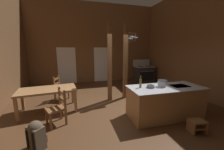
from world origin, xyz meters
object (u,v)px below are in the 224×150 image
object	(u,v)px
dining_table	(48,91)
mixing_bowl_on_counter	(151,86)
step_stool	(197,125)
ladderback_chair_by_post	(60,89)
stove_range	(144,74)
ladderback_chair_near_window	(58,108)
kitchen_island	(165,102)
backpack	(36,134)
stockpot_on_counter	(162,83)
bottle_tall_on_counter	(140,83)

from	to	relation	value
dining_table	mixing_bowl_on_counter	distance (m)	3.16
step_stool	ladderback_chair_by_post	xyz separation A→B (m)	(-3.34, 3.12, 0.27)
stove_range	ladderback_chair_near_window	world-z (taller)	stove_range
kitchen_island	stove_range	xyz separation A→B (m)	(1.55, 4.09, 0.03)
backpack	mixing_bowl_on_counter	xyz separation A→B (m)	(2.84, 0.51, 0.63)
step_stool	ladderback_chair_near_window	size ratio (longest dim) A/B	0.42
ladderback_chair_by_post	backpack	bearing A→B (deg)	-94.97
backpack	mixing_bowl_on_counter	bearing A→B (deg)	10.18
kitchen_island	mixing_bowl_on_counter	xyz separation A→B (m)	(-0.48, 0.04, 0.49)
stockpot_on_counter	mixing_bowl_on_counter	bearing A→B (deg)	-177.17
dining_table	mixing_bowl_on_counter	size ratio (longest dim) A/B	8.29
stove_range	mixing_bowl_on_counter	size ratio (longest dim) A/B	6.09
dining_table	backpack	distance (m)	1.80
ladderback_chair_near_window	ladderback_chair_by_post	xyz separation A→B (m)	(-0.08, 1.82, 0.00)
bottle_tall_on_counter	dining_table	bearing A→B (deg)	156.07
step_stool	ladderback_chair_near_window	xyz separation A→B (m)	(-3.25, 1.31, 0.27)
step_stool	stockpot_on_counter	distance (m)	1.31
step_stool	ladderback_chair_by_post	world-z (taller)	ladderback_chair_by_post
stove_range	backpack	bearing A→B (deg)	-136.84
kitchen_island	backpack	bearing A→B (deg)	-171.98
stockpot_on_counter	mixing_bowl_on_counter	world-z (taller)	stockpot_on_counter
backpack	bottle_tall_on_counter	world-z (taller)	bottle_tall_on_counter
step_stool	mixing_bowl_on_counter	distance (m)	1.42
stove_range	stockpot_on_counter	xyz separation A→B (m)	(-1.64, -4.03, 0.52)
stove_range	kitchen_island	bearing A→B (deg)	-110.74
backpack	bottle_tall_on_counter	xyz separation A→B (m)	(2.57, 0.61, 0.72)
stove_range	backpack	size ratio (longest dim) A/B	2.21
stove_range	step_stool	bearing A→B (deg)	-104.51
ladderback_chair_near_window	ladderback_chair_by_post	distance (m)	1.82
bottle_tall_on_counter	ladderback_chair_near_window	bearing A→B (deg)	173.16
stove_range	dining_table	size ratio (longest dim) A/B	0.74
stockpot_on_counter	backpack	bearing A→B (deg)	-170.68
mixing_bowl_on_counter	bottle_tall_on_counter	bearing A→B (deg)	159.32
backpack	stockpot_on_counter	world-z (taller)	stockpot_on_counter
dining_table	ladderback_chair_near_window	size ratio (longest dim) A/B	1.89
ladderback_chair_by_post	stove_range	bearing A→B (deg)	21.95
stove_range	backpack	distance (m)	6.67
step_stool	backpack	size ratio (longest dim) A/B	0.67
stove_range	mixing_bowl_on_counter	bearing A→B (deg)	-116.58
backpack	kitchen_island	bearing A→B (deg)	8.02
dining_table	ladderback_chair_near_window	bearing A→B (deg)	-67.69
ladderback_chair_near_window	stove_range	bearing A→B (deg)	39.00
kitchen_island	stove_range	bearing A→B (deg)	69.26
ladderback_chair_near_window	ladderback_chair_by_post	bearing A→B (deg)	92.62
stockpot_on_counter	ladderback_chair_by_post	bearing A→B (deg)	144.02
stove_range	mixing_bowl_on_counter	world-z (taller)	stove_range
backpack	dining_table	bearing A→B (deg)	91.56
dining_table	mixing_bowl_on_counter	bearing A→B (deg)	-23.64
step_stool	mixing_bowl_on_counter	xyz separation A→B (m)	(-0.74, 0.94, 0.76)
stove_range	backpack	xyz separation A→B (m)	(-4.86, -4.56, -0.17)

